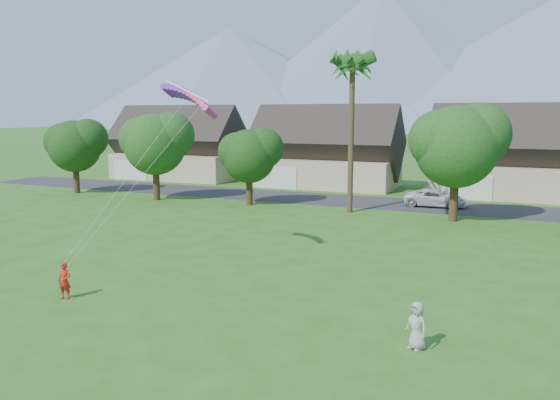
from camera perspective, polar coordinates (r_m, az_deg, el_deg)
The scene contains 10 objects.
ground at distance 18.39m, azimuth -13.15°, elevation -16.39°, with size 500.00×500.00×0.00m, color #2D6019.
street at distance 48.89m, azimuth 11.36°, elevation -0.36°, with size 90.00×7.00×0.01m, color #2D2D30.
kite_flyer at distance 25.15m, azimuth -21.58°, elevation -7.86°, with size 0.57×0.38×1.57m, color red.
watcher at distance 19.22m, azimuth 14.10°, elevation -12.61°, with size 0.80×0.52×1.64m, color #AFAFAB.
parked_car at distance 48.12m, azimuth 15.93°, elevation 0.18°, with size 2.39×5.18×1.44m, color silver.
mountain_ridge at distance 274.01m, azimuth 24.26°, elevation 12.68°, with size 540.00×240.00×70.00m.
houses_row at distance 57.17m, azimuth 13.90°, elevation 4.36°, with size 72.75×8.19×8.86m.
tree_row at distance 42.73m, azimuth 8.30°, elevation 4.99°, with size 62.27×6.67×8.45m.
fan_palm at distance 43.61m, azimuth 7.60°, elevation 14.18°, with size 3.00×3.00×13.80m.
parafoil_kite at distance 28.27m, azimuth -9.25°, elevation 10.64°, with size 3.38×1.26×0.50m.
Camera 1 is at (10.16, -13.19, 7.81)m, focal length 35.00 mm.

